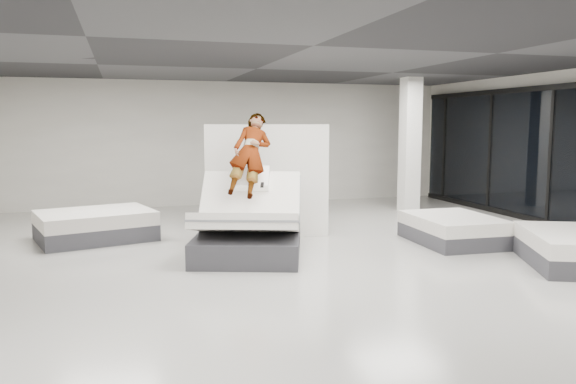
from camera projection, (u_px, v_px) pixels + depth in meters
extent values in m
plane|color=#A8A69F|center=(312.00, 269.00, 8.21)|extent=(14.00, 14.00, 0.00)
plane|color=black|center=(314.00, 46.00, 7.82)|extent=(14.00, 14.00, 0.00)
cube|color=silver|center=(226.00, 143.00, 14.68)|extent=(12.00, 0.04, 3.20)
cube|color=#323236|center=(249.00, 243.00, 9.11)|extent=(2.23, 2.57, 0.38)
cube|color=white|center=(251.00, 201.00, 9.33)|extent=(1.84, 1.41, 0.93)
cube|color=slate|center=(251.00, 201.00, 9.33)|extent=(1.82, 1.29, 0.80)
cube|color=white|center=(246.00, 223.00, 8.56)|extent=(1.89, 1.57, 0.47)
cube|color=slate|center=(246.00, 223.00, 8.56)|extent=(1.91, 1.55, 0.28)
cube|color=white|center=(251.00, 178.00, 9.38)|extent=(0.70, 0.58, 0.41)
imported|color=slate|center=(251.00, 171.00, 9.26)|extent=(1.06, 1.68, 1.27)
cube|color=black|center=(262.00, 185.00, 8.93)|extent=(0.09, 0.15, 0.08)
cube|color=white|center=(267.00, 181.00, 10.53)|extent=(2.26, 0.71, 2.10)
cube|color=#323236|center=(453.00, 235.00, 10.02)|extent=(1.38, 1.81, 0.26)
cube|color=white|center=(453.00, 222.00, 9.99)|extent=(1.38, 1.81, 0.22)
cube|color=#323236|center=(96.00, 232.00, 10.27)|extent=(2.27, 1.93, 0.29)
cube|color=white|center=(95.00, 218.00, 10.24)|extent=(2.27, 1.93, 0.24)
cube|color=white|center=(410.00, 145.00, 13.42)|extent=(0.40, 0.40, 3.20)
cube|color=black|center=(551.00, 156.00, 11.59)|extent=(0.09, 0.08, 2.80)
cube|color=black|center=(491.00, 151.00, 13.50)|extent=(0.09, 0.08, 2.80)
cube|color=black|center=(445.00, 148.00, 15.40)|extent=(0.09, 0.08, 2.80)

